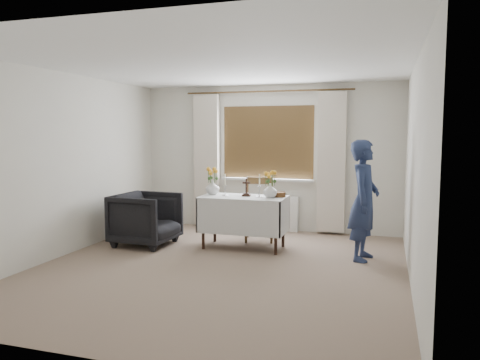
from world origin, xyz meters
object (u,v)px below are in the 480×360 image
wooden_chair (259,209)px  flower_vase_left (213,187)px  flower_vase_right (270,191)px  armchair (146,219)px  altar_table (244,222)px  person (364,200)px  wooden_cross (246,187)px

wooden_chair → flower_vase_left: 0.85m
flower_vase_right → armchair: bearing=-172.5°
altar_table → person: 1.76m
armchair → flower_vase_right: (1.86, 0.24, 0.47)m
wooden_chair → flower_vase_left: (-0.60, -0.47, 0.37)m
altar_table → person: size_ratio=0.78×
altar_table → wooden_chair: 0.56m
wooden_chair → flower_vase_right: bearing=-73.8°
wooden_chair → armchair: bearing=-165.9°
person → wooden_cross: bearing=92.8°
wooden_chair → wooden_cross: (-0.06, -0.50, 0.40)m
person → wooden_cross: size_ratio=6.09×
wooden_cross → flower_vase_left: (-0.54, 0.03, -0.02)m
wooden_chair → wooden_cross: 0.64m
wooden_chair → person: (1.61, -0.67, 0.30)m
altar_table → person: bearing=-4.3°
person → flower_vase_left: (-2.21, 0.20, 0.07)m
wooden_chair → armchair: size_ratio=1.14×
altar_table → wooden_cross: size_ratio=4.73×
wooden_chair → wooden_cross: wooden_cross is taller
flower_vase_left → armchair: bearing=-161.2°
flower_vase_left → flower_vase_right: (0.91, -0.08, -0.00)m
wooden_cross → flower_vase_right: bearing=-13.2°
wooden_cross → flower_vase_left: bearing=172.1°
flower_vase_right → person: bearing=-5.2°
flower_vase_right → flower_vase_left: bearing=175.0°
armchair → altar_table: bearing=-77.4°
flower_vase_left → flower_vase_right: 0.91m
flower_vase_right → wooden_cross: bearing=171.9°
wooden_cross → flower_vase_right: size_ratio=1.27×
flower_vase_left → person: bearing=-5.1°
wooden_cross → flower_vase_right: 0.37m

